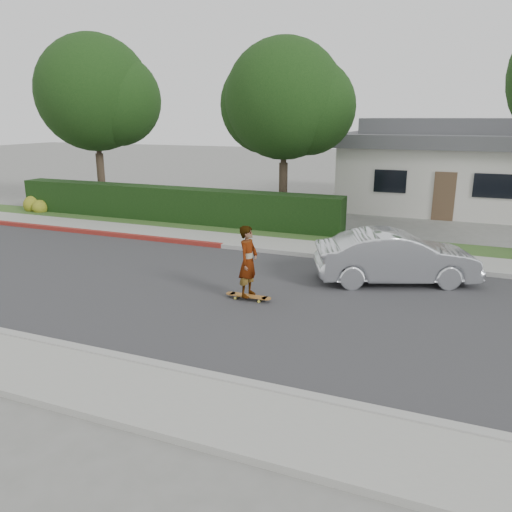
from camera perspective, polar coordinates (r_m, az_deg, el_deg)
name	(u,v)px	position (r m, az deg, el deg)	size (l,w,h in m)	color
ground	(126,279)	(14.36, -14.66, -2.57)	(120.00, 120.00, 0.00)	slate
road	(126,279)	(14.36, -14.66, -2.55)	(60.00, 8.00, 0.01)	#2D2D30
curb_near	(4,334)	(11.54, -26.88, -7.94)	(60.00, 0.20, 0.15)	#9E9E99
curb_far	(197,243)	(17.65, -6.80, 1.46)	(60.00, 0.20, 0.15)	#9E9E99
curb_red_section	(83,231)	(20.48, -19.18, 2.68)	(12.00, 0.21, 0.15)	maroon
sidewalk_far	(208,238)	(18.42, -5.46, 2.06)	(60.00, 1.60, 0.12)	gray
planting_strip	(227,230)	(19.82, -3.33, 3.04)	(60.00, 1.60, 0.10)	#2D4C1E
hedge	(169,205)	(21.62, -9.92, 5.78)	(15.00, 1.00, 1.50)	black
flowering_shrub	(36,206)	(25.73, -23.89, 5.28)	(1.40, 1.00, 0.90)	#2D4C19
tree_left	(97,96)	(25.17, -17.72, 16.98)	(5.99, 5.21, 8.00)	#33261C
tree_center	(286,103)	(21.19, 3.40, 17.07)	(5.66, 4.84, 7.44)	#33261C
house	(453,164)	(26.96, 21.63, 9.73)	(10.60, 8.60, 4.30)	beige
skateboard	(248,296)	(12.30, -0.88, -4.61)	(1.18, 0.23, 0.11)	yellow
skateboarder	(248,261)	(12.02, -0.90, -0.62)	(0.64, 0.42, 1.75)	white
car_silver	(396,257)	(13.97, 15.70, -0.12)	(1.49, 4.29, 1.41)	silver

